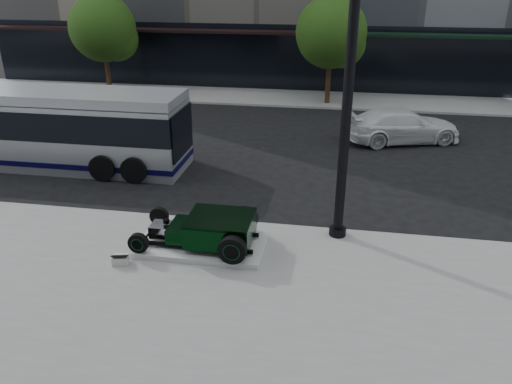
% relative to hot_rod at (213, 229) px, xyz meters
% --- Properties ---
extents(ground, '(120.00, 120.00, 0.00)m').
position_rel_hot_rod_xyz_m(ground, '(1.37, 3.69, -0.70)').
color(ground, black).
rests_on(ground, ground).
extents(sidewalk_far, '(70.00, 4.00, 0.12)m').
position_rel_hot_rod_xyz_m(sidewalk_far, '(1.37, 17.69, -0.64)').
color(sidewalk_far, gray).
rests_on(sidewalk_far, ground).
extents(street_trees, '(29.80, 3.80, 5.70)m').
position_rel_hot_rod_xyz_m(street_trees, '(2.51, 16.76, 3.07)').
color(street_trees, black).
rests_on(street_trees, sidewalk_far).
extents(display_plinth, '(3.40, 1.80, 0.15)m').
position_rel_hot_rod_xyz_m(display_plinth, '(-0.33, 0.00, -0.50)').
color(display_plinth, silver).
rests_on(display_plinth, sidewalk_near).
extents(hot_rod, '(3.22, 2.00, 0.81)m').
position_rel_hot_rod_xyz_m(hot_rod, '(0.00, 0.00, 0.00)').
color(hot_rod, black).
rests_on(hot_rod, display_plinth).
extents(info_plaque, '(0.45, 0.38, 0.31)m').
position_rel_hot_rod_xyz_m(info_plaque, '(-2.14, -1.17, -0.45)').
color(info_plaque, silver).
rests_on(info_plaque, sidewalk_near).
extents(lamppost, '(0.48, 0.48, 8.74)m').
position_rel_hot_rod_xyz_m(lamppost, '(3.29, 1.32, 3.46)').
color(lamppost, black).
rests_on(lamppost, sidewalk_near).
extents(transit_bus, '(12.12, 2.88, 2.92)m').
position_rel_hot_rod_xyz_m(transit_bus, '(-8.53, 5.49, 0.79)').
color(transit_bus, '#A9ADB2').
rests_on(transit_bus, ground).
extents(white_sedan, '(5.42, 3.51, 1.46)m').
position_rel_hot_rod_xyz_m(white_sedan, '(5.87, 10.63, 0.03)').
color(white_sedan, white).
rests_on(white_sedan, ground).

